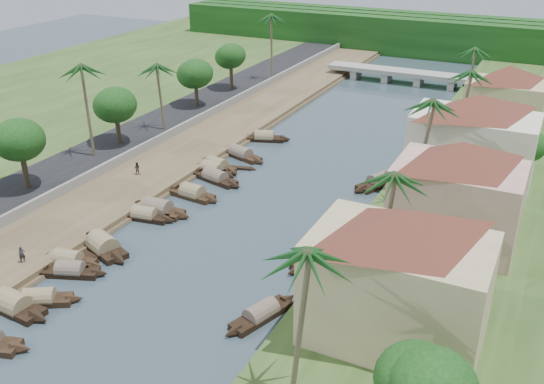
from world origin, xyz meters
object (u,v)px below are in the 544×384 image
at_px(bridge, 403,74).
at_px(person_near, 22,255).
at_px(building_near, 398,275).
at_px(sampan_1, 13,305).

xyz_separation_m(bridge, person_near, (-13.19, -77.76, -0.15)).
bearing_deg(bridge, building_near, -75.61).
height_order(building_near, person_near, building_near).
height_order(building_near, sampan_1, building_near).
distance_m(building_near, sampan_1, 30.25).
height_order(bridge, sampan_1, bridge).
xyz_separation_m(bridge, building_near, (18.99, -74.00, 4.66)).
relative_size(bridge, building_near, 1.89).
distance_m(building_near, person_near, 32.76).
bearing_deg(bridge, sampan_1, -96.52).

